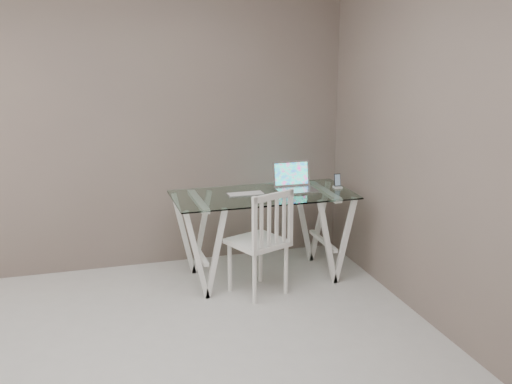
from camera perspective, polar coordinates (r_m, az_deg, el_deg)
room at (r=3.36m, az=-10.16°, el=7.63°), size 4.50×4.52×2.71m
desk at (r=5.44m, az=0.62°, el=-3.87°), size 1.50×0.70×0.75m
chair at (r=5.07m, az=0.67°, el=-4.11°), size 0.52×0.52×0.88m
laptop at (r=5.48m, az=3.41°, el=0.79°), size 0.33×0.27×0.23m
keyboard at (r=5.32m, az=-0.94°, el=-0.18°), size 0.31×0.13×0.01m
mouse at (r=5.06m, az=0.41°, el=-0.80°), size 0.11×0.07×0.04m
phone_dock at (r=5.57m, az=7.25°, el=0.71°), size 0.07×0.07×0.12m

